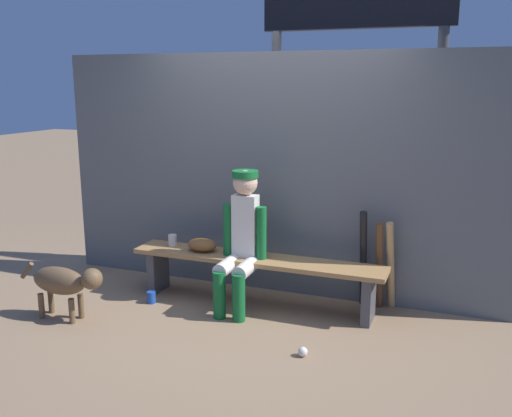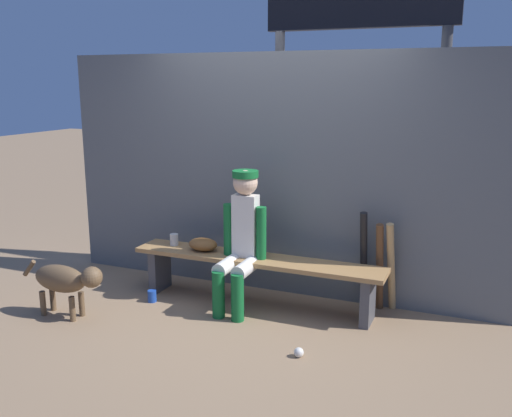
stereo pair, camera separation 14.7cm
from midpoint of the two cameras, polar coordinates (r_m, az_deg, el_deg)
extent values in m
plane|color=#937556|center=(5.22, -0.82, -9.75)|extent=(30.00, 30.00, 0.00)
cube|color=#595E63|center=(5.28, 0.84, 3.34)|extent=(4.38, 0.03, 2.26)
cube|color=#AD7F4C|center=(5.06, -0.84, -5.19)|extent=(2.34, 0.36, 0.04)
cube|color=#4C4C51|center=(5.58, -10.66, -6.17)|extent=(0.08, 0.29, 0.42)
cube|color=#4C4C51|center=(4.88, 10.51, -8.98)|extent=(0.08, 0.29, 0.42)
cube|color=silver|center=(5.02, -1.92, -1.78)|extent=(0.22, 0.13, 0.56)
sphere|color=beige|center=(4.93, -1.96, 2.64)|extent=(0.22, 0.22, 0.22)
cylinder|color=#14662D|center=(4.92, -1.96, 3.52)|extent=(0.23, 0.23, 0.06)
cylinder|color=silver|center=(4.98, -3.71, -5.79)|extent=(0.13, 0.38, 0.13)
cylinder|color=#14662D|center=(4.89, -4.61, -8.76)|extent=(0.11, 0.11, 0.42)
cylinder|color=#14662D|center=(5.07, -3.67, -2.21)|extent=(0.09, 0.09, 0.48)
cylinder|color=silver|center=(4.91, -1.79, -6.04)|extent=(0.13, 0.38, 0.13)
cylinder|color=#14662D|center=(4.82, -2.65, -9.06)|extent=(0.11, 0.11, 0.42)
cylinder|color=#14662D|center=(4.95, -0.30, -2.56)|extent=(0.09, 0.09, 0.48)
ellipsoid|color=brown|center=(5.26, -6.29, -3.69)|extent=(0.28, 0.20, 0.12)
cylinder|color=black|center=(5.10, 10.03, -5.08)|extent=(0.07, 0.22, 0.90)
cylinder|color=brown|center=(5.08, 11.60, -5.75)|extent=(0.08, 0.20, 0.81)
cylinder|color=tan|center=(5.09, 12.71, -5.69)|extent=(0.11, 0.24, 0.82)
sphere|color=white|center=(4.31, 3.76, -14.32)|extent=(0.07, 0.07, 0.07)
cylinder|color=#1E47AD|center=(5.34, -11.38, -8.84)|extent=(0.08, 0.08, 0.11)
cylinder|color=silver|center=(5.46, -9.24, -3.20)|extent=(0.08, 0.08, 0.11)
cylinder|color=#3F3F42|center=(6.00, 1.32, 5.59)|extent=(0.10, 0.10, 2.49)
cylinder|color=#3F3F42|center=(5.67, 16.99, 4.61)|extent=(0.10, 0.10, 2.49)
ellipsoid|color=brown|center=(5.13, -20.15, -6.90)|extent=(0.52, 0.20, 0.24)
sphere|color=brown|center=(4.90, -17.18, -6.85)|extent=(0.18, 0.18, 0.18)
cylinder|color=brown|center=(5.34, -22.97, -5.81)|extent=(0.15, 0.04, 0.16)
cylinder|color=brown|center=(5.15, -18.15, -9.39)|extent=(0.05, 0.05, 0.22)
cylinder|color=brown|center=(5.07, -19.01, -9.83)|extent=(0.05, 0.05, 0.22)
cylinder|color=brown|center=(5.35, -20.85, -8.76)|extent=(0.05, 0.05, 0.22)
cylinder|color=brown|center=(5.27, -21.72, -9.17)|extent=(0.05, 0.05, 0.22)
camera|label=1|loc=(0.07, -90.85, -0.19)|focal=39.38mm
camera|label=2|loc=(0.07, 89.15, 0.19)|focal=39.38mm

